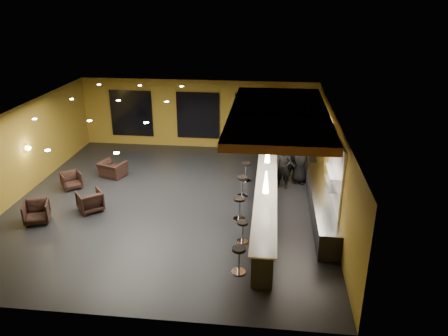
# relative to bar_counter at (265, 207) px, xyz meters

# --- Properties ---
(floor) EXTENTS (12.00, 13.00, 0.10)m
(floor) POSITION_rel_bar_counter_xyz_m (-3.65, 1.00, -0.55)
(floor) COLOR black
(floor) RESTS_ON ground
(ceiling) EXTENTS (12.00, 13.00, 0.10)m
(ceiling) POSITION_rel_bar_counter_xyz_m (-3.65, 1.00, 3.05)
(ceiling) COLOR black
(wall_back) EXTENTS (12.00, 0.10, 3.50)m
(wall_back) POSITION_rel_bar_counter_xyz_m (-3.65, 7.55, 1.25)
(wall_back) COLOR olive
(wall_back) RESTS_ON floor
(wall_front) EXTENTS (12.00, 0.10, 3.50)m
(wall_front) POSITION_rel_bar_counter_xyz_m (-3.65, -5.55, 1.25)
(wall_front) COLOR olive
(wall_front) RESTS_ON floor
(wall_left) EXTENTS (0.10, 13.00, 3.50)m
(wall_left) POSITION_rel_bar_counter_xyz_m (-9.70, 1.00, 1.25)
(wall_left) COLOR olive
(wall_left) RESTS_ON floor
(wall_right) EXTENTS (0.10, 13.00, 3.50)m
(wall_right) POSITION_rel_bar_counter_xyz_m (2.40, 1.00, 1.25)
(wall_right) COLOR olive
(wall_right) RESTS_ON floor
(wood_soffit) EXTENTS (3.60, 8.00, 0.28)m
(wood_soffit) POSITION_rel_bar_counter_xyz_m (0.35, 2.00, 2.86)
(wood_soffit) COLOR #99542C
(wood_soffit) RESTS_ON ceiling
(window_left) EXTENTS (2.20, 0.06, 2.40)m
(window_left) POSITION_rel_bar_counter_xyz_m (-7.15, 7.44, 1.20)
(window_left) COLOR black
(window_left) RESTS_ON wall_back
(window_center) EXTENTS (2.20, 0.06, 2.40)m
(window_center) POSITION_rel_bar_counter_xyz_m (-3.65, 7.44, 1.20)
(window_center) COLOR black
(window_center) RESTS_ON wall_back
(window_right) EXTENTS (2.20, 0.06, 2.40)m
(window_right) POSITION_rel_bar_counter_xyz_m (-0.65, 7.44, 1.20)
(window_right) COLOR black
(window_right) RESTS_ON wall_back
(tile_backsplash) EXTENTS (0.06, 3.20, 2.40)m
(tile_backsplash) POSITION_rel_bar_counter_xyz_m (2.31, 0.00, 1.50)
(tile_backsplash) COLOR white
(tile_backsplash) RESTS_ON wall_right
(bar_counter) EXTENTS (0.60, 8.00, 1.00)m
(bar_counter) POSITION_rel_bar_counter_xyz_m (0.00, 0.00, 0.00)
(bar_counter) COLOR black
(bar_counter) RESTS_ON floor
(bar_top) EXTENTS (0.78, 8.10, 0.05)m
(bar_top) POSITION_rel_bar_counter_xyz_m (0.00, 0.00, 0.52)
(bar_top) COLOR beige
(bar_top) RESTS_ON bar_counter
(prep_counter) EXTENTS (0.70, 6.00, 0.86)m
(prep_counter) POSITION_rel_bar_counter_xyz_m (2.00, 0.50, -0.07)
(prep_counter) COLOR black
(prep_counter) RESTS_ON floor
(prep_top) EXTENTS (0.72, 6.00, 0.03)m
(prep_top) POSITION_rel_bar_counter_xyz_m (2.00, 0.50, 0.39)
(prep_top) COLOR silver
(prep_top) RESTS_ON prep_counter
(wall_shelf_lower) EXTENTS (0.30, 1.50, 0.03)m
(wall_shelf_lower) POSITION_rel_bar_counter_xyz_m (2.17, -0.20, 1.10)
(wall_shelf_lower) COLOR silver
(wall_shelf_lower) RESTS_ON wall_right
(wall_shelf_upper) EXTENTS (0.30, 1.50, 0.03)m
(wall_shelf_upper) POSITION_rel_bar_counter_xyz_m (2.17, -0.20, 1.55)
(wall_shelf_upper) COLOR silver
(wall_shelf_upper) RESTS_ON wall_right
(column) EXTENTS (0.60, 0.60, 3.50)m
(column) POSITION_rel_bar_counter_xyz_m (0.00, 4.60, 1.25)
(column) COLOR #9E9123
(column) RESTS_ON floor
(wall_sconce) EXTENTS (0.22, 0.22, 0.22)m
(wall_sconce) POSITION_rel_bar_counter_xyz_m (-9.53, 1.50, 1.30)
(wall_sconce) COLOR #FFE5B2
(wall_sconce) RESTS_ON wall_left
(pendant_0) EXTENTS (0.20, 0.20, 0.70)m
(pendant_0) POSITION_rel_bar_counter_xyz_m (0.00, -2.00, 1.85)
(pendant_0) COLOR white
(pendant_0) RESTS_ON wood_soffit
(pendant_1) EXTENTS (0.20, 0.20, 0.70)m
(pendant_1) POSITION_rel_bar_counter_xyz_m (0.00, 0.50, 1.85)
(pendant_1) COLOR white
(pendant_1) RESTS_ON wood_soffit
(pendant_2) EXTENTS (0.20, 0.20, 0.70)m
(pendant_2) POSITION_rel_bar_counter_xyz_m (0.00, 3.00, 1.85)
(pendant_2) COLOR white
(pendant_2) RESTS_ON wood_soffit
(staff_a) EXTENTS (0.72, 0.54, 1.79)m
(staff_a) POSITION_rel_bar_counter_xyz_m (0.66, 2.78, 0.40)
(staff_a) COLOR black
(staff_a) RESTS_ON floor
(staff_b) EXTENTS (0.99, 0.87, 1.70)m
(staff_b) POSITION_rel_bar_counter_xyz_m (1.16, 3.52, 0.35)
(staff_b) COLOR black
(staff_b) RESTS_ON floor
(staff_c) EXTENTS (1.01, 0.80, 1.82)m
(staff_c) POSITION_rel_bar_counter_xyz_m (1.38, 3.39, 0.41)
(staff_c) COLOR black
(staff_c) RESTS_ON floor
(armchair_a) EXTENTS (1.08, 1.09, 0.78)m
(armchair_a) POSITION_rel_bar_counter_xyz_m (-8.02, -1.11, -0.11)
(armchair_a) COLOR black
(armchair_a) RESTS_ON floor
(armchair_b) EXTENTS (1.19, 1.19, 0.78)m
(armchair_b) POSITION_rel_bar_counter_xyz_m (-6.49, -0.05, -0.11)
(armchair_b) COLOR black
(armchair_b) RESTS_ON floor
(armchair_c) EXTENTS (1.05, 1.05, 0.69)m
(armchair_c) POSITION_rel_bar_counter_xyz_m (-8.04, 1.77, -0.15)
(armchair_c) COLOR black
(armchair_c) RESTS_ON floor
(armchair_d) EXTENTS (1.29, 1.21, 0.68)m
(armchair_d) POSITION_rel_bar_counter_xyz_m (-6.78, 3.13, -0.16)
(armchair_d) COLOR black
(armchair_d) RESTS_ON floor
(bar_stool_0) EXTENTS (0.42, 0.42, 0.83)m
(bar_stool_0) POSITION_rel_bar_counter_xyz_m (-0.69, -3.29, 0.03)
(bar_stool_0) COLOR silver
(bar_stool_0) RESTS_ON floor
(bar_stool_1) EXTENTS (0.38, 0.38, 0.75)m
(bar_stool_1) POSITION_rel_bar_counter_xyz_m (-0.70, -1.63, -0.02)
(bar_stool_1) COLOR silver
(bar_stool_1) RESTS_ON floor
(bar_stool_2) EXTENTS (0.43, 0.43, 0.86)m
(bar_stool_2) POSITION_rel_bar_counter_xyz_m (-0.92, -0.13, 0.05)
(bar_stool_2) COLOR silver
(bar_stool_2) RESTS_ON floor
(bar_stool_3) EXTENTS (0.44, 0.44, 0.86)m
(bar_stool_3) POSITION_rel_bar_counter_xyz_m (-0.95, 1.75, 0.05)
(bar_stool_3) COLOR silver
(bar_stool_3) RESTS_ON floor
(bar_stool_4) EXTENTS (0.43, 0.43, 0.85)m
(bar_stool_4) POSITION_rel_bar_counter_xyz_m (-0.91, 3.28, 0.05)
(bar_stool_4) COLOR silver
(bar_stool_4) RESTS_ON floor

